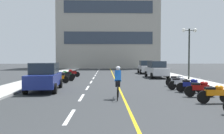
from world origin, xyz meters
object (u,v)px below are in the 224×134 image
object	(u,v)px
motorcycle_5	(191,85)
motorcycle_9	(65,76)
parked_car_mid	(156,69)
parked_car_far	(146,67)
motorcycle_6	(179,82)
cyclist_rider	(118,82)
motorcycle_4	(200,88)
motorcycle_10	(67,75)
motorcycle_3	(215,93)
parked_car_near	(45,77)
street_lamp_mid	(189,42)
motorcycle_11	(72,73)
motorcycle_7	(177,80)
motorcycle_8	(59,78)

from	to	relation	value
motorcycle_5	motorcycle_9	xyz separation A→B (m)	(-8.99, 7.24, 0.00)
parked_car_mid	parked_car_far	size ratio (longest dim) A/B	1.00
motorcycle_6	cyclist_rider	xyz separation A→B (m)	(-4.35, -3.41, 0.41)
motorcycle_4	motorcycle_10	size ratio (longest dim) A/B	1.00
parked_car_mid	motorcycle_3	world-z (taller)	parked_car_mid
parked_car_near	motorcycle_6	xyz separation A→B (m)	(8.97, 0.36, -0.44)
street_lamp_mid	parked_car_mid	xyz separation A→B (m)	(-2.38, 3.24, -2.78)
parked_car_near	parked_car_far	world-z (taller)	same
motorcycle_11	cyclist_rider	world-z (taller)	cyclist_rider
motorcycle_5	cyclist_rider	size ratio (longest dim) A/B	0.93
parked_car_mid	street_lamp_mid	bearing A→B (deg)	-53.67
parked_car_far	motorcycle_7	size ratio (longest dim) A/B	2.58
parked_car_near	motorcycle_11	size ratio (longest dim) A/B	2.58
motorcycle_3	motorcycle_11	world-z (taller)	same
motorcycle_8	motorcycle_11	distance (m)	6.37
parked_car_far	motorcycle_8	size ratio (longest dim) A/B	2.50
motorcycle_7	motorcycle_10	bearing A→B (deg)	146.58
street_lamp_mid	motorcycle_9	xyz separation A→B (m)	(-11.73, -0.45, -3.22)
parked_car_mid	cyclist_rider	distance (m)	13.78
street_lamp_mid	parked_car_near	world-z (taller)	street_lamp_mid
street_lamp_mid	cyclist_rider	xyz separation A→B (m)	(-7.32, -9.63, -2.81)
motorcycle_10	cyclist_rider	size ratio (longest dim) A/B	0.96
motorcycle_5	motorcycle_11	xyz separation A→B (m)	(-9.02, 11.99, 0.00)
motorcycle_6	motorcycle_11	size ratio (longest dim) A/B	0.98
motorcycle_8	cyclist_rider	xyz separation A→B (m)	(4.63, -7.58, 0.41)
motorcycle_8	parked_car_near	bearing A→B (deg)	-89.90
parked_car_mid	cyclist_rider	xyz separation A→B (m)	(-4.94, -12.87, -0.03)
parked_car_near	motorcycle_4	size ratio (longest dim) A/B	2.54
street_lamp_mid	motorcycle_6	distance (m)	7.61
motorcycle_6	motorcycle_10	xyz separation A→B (m)	(-8.93, 7.68, 0.00)
parked_car_near	motorcycle_9	distance (m)	6.15
street_lamp_mid	parked_car_far	world-z (taller)	street_lamp_mid
street_lamp_mid	motorcycle_8	world-z (taller)	street_lamp_mid
motorcycle_5	motorcycle_7	distance (m)	3.01
motorcycle_5	cyclist_rider	world-z (taller)	cyclist_rider
street_lamp_mid	motorcycle_9	world-z (taller)	street_lamp_mid
motorcycle_11	motorcycle_8	bearing A→B (deg)	-91.72
motorcycle_4	motorcycle_7	xyz separation A→B (m)	(0.19, 4.55, 0.00)
motorcycle_9	parked_car_far	bearing A→B (deg)	48.71
motorcycle_6	motorcycle_11	distance (m)	13.71
motorcycle_3	cyclist_rider	bearing A→B (deg)	162.97
motorcycle_5	motorcycle_10	xyz separation A→B (m)	(-9.16, 9.14, 0.00)
street_lamp_mid	motorcycle_7	xyz separation A→B (m)	(-2.60, -4.68, -3.22)
motorcycle_8	motorcycle_7	bearing A→B (deg)	-15.67
street_lamp_mid	motorcycle_8	bearing A→B (deg)	-170.25
motorcycle_3	motorcycle_4	bearing A→B (deg)	88.21
parked_car_far	motorcycle_3	xyz separation A→B (m)	(-0.50, -21.24, -0.44)
motorcycle_9	motorcycle_7	bearing A→B (deg)	-24.87
motorcycle_11	parked_car_far	bearing A→B (deg)	32.21
street_lamp_mid	motorcycle_3	bearing A→B (deg)	-104.50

